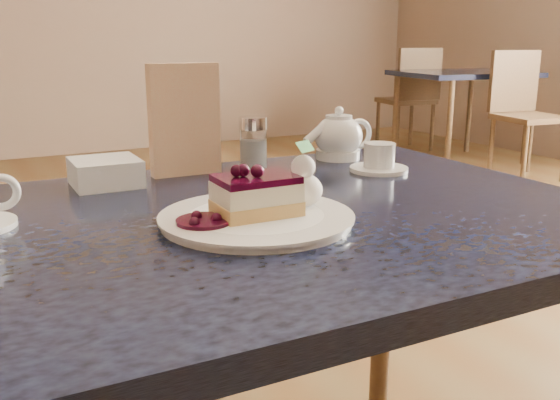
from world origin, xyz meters
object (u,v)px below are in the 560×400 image
main_table (244,262)px  bg_table_far_right (457,154)px  tea_set (346,142)px  dessert_plate (256,219)px  cheesecake_slice (256,196)px

main_table → bg_table_far_right: 4.26m
main_table → tea_set: tea_set is taller
tea_set → bg_table_far_right: bearing=41.9°
dessert_plate → cheesecake_slice: bearing=180.0°
dessert_plate → tea_set: tea_set is taller
dessert_plate → cheesecake_slice: size_ratio=2.34×
bg_table_far_right → tea_set: bearing=-129.6°
main_table → cheesecake_slice: bearing=-90.0°
tea_set → cheesecake_slice: bearing=-139.5°
cheesecake_slice → tea_set: 0.48m
dessert_plate → bg_table_far_right: bearing=41.7°
main_table → bg_table_far_right: size_ratio=0.67×
cheesecake_slice → bg_table_far_right: 4.31m
tea_set → dessert_plate: bearing=-139.5°
cheesecake_slice → bg_table_far_right: bearing=42.9°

